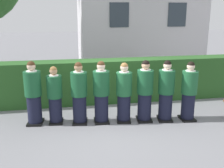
{
  "coord_description": "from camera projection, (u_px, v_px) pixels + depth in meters",
  "views": [
    {
      "loc": [
        -1.25,
        -6.87,
        2.97
      ],
      "look_at": [
        0.0,
        0.0,
        1.05
      ],
      "focal_mm": 44.17,
      "sensor_mm": 36.0,
      "label": 1
    }
  ],
  "objects": [
    {
      "name": "student_front_row_1",
      "position": [
        55.0,
        97.0,
        7.24
      ],
      "size": [
        0.4,
        0.46,
        1.54
      ],
      "color": "black",
      "rests_on": "ground"
    },
    {
      "name": "ground_plane",
      "position": [
        112.0,
        121.0,
        7.52
      ],
      "size": [
        60.0,
        60.0,
        0.0
      ],
      "primitive_type": "plane",
      "color": "slate"
    },
    {
      "name": "student_front_row_4",
      "position": [
        124.0,
        94.0,
        7.34
      ],
      "size": [
        0.44,
        0.52,
        1.62
      ],
      "color": "black",
      "rests_on": "ground"
    },
    {
      "name": "school_building_main",
      "position": [
        140.0,
        4.0,
        14.21
      ],
      "size": [
        6.61,
        3.4,
        6.2
      ],
      "color": "silver",
      "rests_on": "ground"
    },
    {
      "name": "student_front_row_0",
      "position": [
        33.0,
        95.0,
        7.17
      ],
      "size": [
        0.45,
        0.53,
        1.69
      ],
      "color": "black",
      "rests_on": "ground"
    },
    {
      "name": "student_front_row_2",
      "position": [
        79.0,
        95.0,
        7.23
      ],
      "size": [
        0.44,
        0.54,
        1.65
      ],
      "color": "black",
      "rests_on": "ground"
    },
    {
      "name": "hedge",
      "position": [
        103.0,
        81.0,
        8.92
      ],
      "size": [
        10.23,
        0.7,
        1.39
      ],
      "color": "#285623",
      "rests_on": "ground"
    },
    {
      "name": "student_front_row_6",
      "position": [
        166.0,
        92.0,
        7.41
      ],
      "size": [
        0.47,
        0.54,
        1.66
      ],
      "color": "black",
      "rests_on": "ground"
    },
    {
      "name": "student_front_row_7",
      "position": [
        189.0,
        93.0,
        7.44
      ],
      "size": [
        0.42,
        0.48,
        1.63
      ],
      "color": "black",
      "rests_on": "ground"
    },
    {
      "name": "student_front_row_3",
      "position": [
        101.0,
        94.0,
        7.27
      ],
      "size": [
        0.44,
        0.5,
        1.67
      ],
      "color": "black",
      "rests_on": "ground"
    },
    {
      "name": "student_front_row_5",
      "position": [
        145.0,
        92.0,
        7.38
      ],
      "size": [
        0.44,
        0.51,
        1.67
      ],
      "color": "black",
      "rests_on": "ground"
    }
  ]
}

